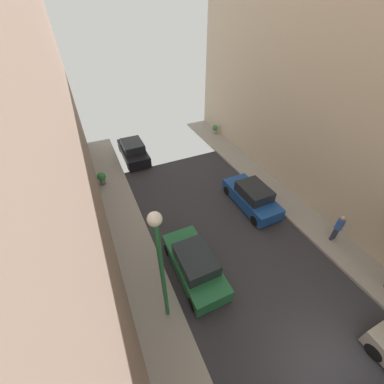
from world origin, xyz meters
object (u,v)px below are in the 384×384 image
object	(u,v)px
parked_car_left_2	(195,264)
parked_car_left_3	(133,151)
potted_plant_1	(102,178)
potted_plant_0	(215,129)
lamp_post	(160,259)
parked_car_right_2	(252,197)
pedestrian	(338,227)

from	to	relation	value
parked_car_left_2	parked_car_left_3	world-z (taller)	same
parked_car_left_3	potted_plant_1	bearing A→B (deg)	-137.69
potted_plant_1	potted_plant_0	bearing A→B (deg)	18.45
potted_plant_1	lamp_post	distance (m)	11.04
parked_car_right_2	pedestrian	bearing A→B (deg)	-60.98
parked_car_right_2	potted_plant_0	xyz separation A→B (m)	(2.83, 9.91, -0.09)
potted_plant_1	lamp_post	xyz separation A→B (m)	(1.04, -10.47, 3.35)
parked_car_left_3	potted_plant_1	size ratio (longest dim) A/B	4.54
parked_car_left_2	parked_car_right_2	world-z (taller)	same
pedestrian	potted_plant_0	size ratio (longest dim) A/B	2.04
pedestrian	potted_plant_1	size ratio (longest dim) A/B	1.86
pedestrian	potted_plant_1	world-z (taller)	pedestrian
parked_car_left_2	parked_car_left_3	bearing A→B (deg)	90.00
potted_plant_0	potted_plant_1	xyz separation A→B (m)	(-11.17, -3.73, 0.05)
parked_car_left_3	pedestrian	size ratio (longest dim) A/B	2.44
pedestrian	parked_car_left_3	bearing A→B (deg)	120.61
lamp_post	parked_car_left_2	bearing A→B (deg)	35.43
parked_car_right_2	parked_car_left_2	bearing A→B (deg)	-151.47
potted_plant_0	lamp_post	bearing A→B (deg)	-125.52
parked_car_left_2	pedestrian	world-z (taller)	pedestrian
potted_plant_0	lamp_post	world-z (taller)	lamp_post
parked_car_left_2	pedestrian	bearing A→B (deg)	-9.96
parked_car_right_2	lamp_post	distance (m)	9.09
parked_car_left_2	lamp_post	size ratio (longest dim) A/B	0.71
pedestrian	parked_car_right_2	bearing A→B (deg)	119.02
parked_car_right_2	potted_plant_1	xyz separation A→B (m)	(-8.34, 6.18, -0.04)
parked_car_left_3	parked_car_right_2	bearing A→B (deg)	-58.64
lamp_post	potted_plant_0	bearing A→B (deg)	54.48
parked_car_left_3	potted_plant_1	xyz separation A→B (m)	(-2.94, -2.67, -0.04)
parked_car_left_2	lamp_post	xyz separation A→B (m)	(-1.90, -1.35, 3.30)
parked_car_left_3	pedestrian	distance (m)	15.30
parked_car_right_2	pedestrian	world-z (taller)	pedestrian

